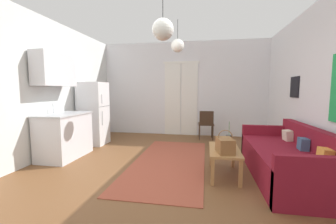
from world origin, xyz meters
The scene contains 13 objects.
ground_plane centered at (0.00, 0.00, -0.05)m, with size 5.50×7.46×0.10m, color brown.
wall_back centered at (0.00, 3.48, 1.39)m, with size 5.10×0.13×2.81m.
wall_left centered at (-2.50, 0.00, 1.40)m, with size 0.12×7.06×2.81m.
area_rug centered at (0.03, 0.84, 0.01)m, with size 1.32×3.10×0.01m, color #9E4733.
couch centered at (1.99, 0.43, 0.28)m, with size 0.93×2.16×0.80m.
coffee_table centered at (1.00, 0.37, 0.37)m, with size 0.47×0.92×0.43m.
bamboo_vase centered at (1.08, 0.45, 0.54)m, with size 0.11×0.11×0.43m.
handbag centered at (0.99, 0.15, 0.55)m, with size 0.28×0.36×0.35m.
refrigerator centered at (-2.09, 1.88, 0.78)m, with size 0.63×0.58×1.56m.
kitchen_counter centered at (-2.14, 0.76, 0.78)m, with size 0.65×1.08×2.09m.
accent_chair centered at (0.71, 2.90, 0.46)m, with size 0.44×0.43×0.80m.
pendant_lamp_near centered at (0.21, -0.63, 2.05)m, with size 0.25×0.25×0.89m.
pendant_lamp_far centered at (0.10, 1.42, 2.28)m, with size 0.27×0.27×0.66m.
Camera 1 is at (0.70, -3.08, 1.36)m, focal length 22.98 mm.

